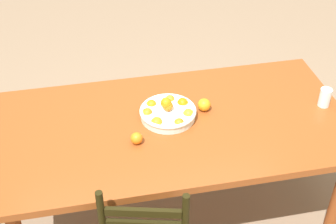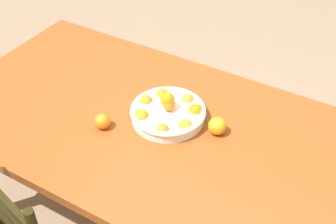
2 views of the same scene
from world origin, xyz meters
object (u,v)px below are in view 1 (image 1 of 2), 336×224
Objects in this scene: drinking_glass at (325,97)px; orange_loose_0 at (204,105)px; fruit_bowl at (168,112)px; orange_loose_1 at (137,138)px; dining_table at (173,133)px.

orange_loose_0 is at bearing -7.74° from drinking_glass.
orange_loose_1 is (0.22, 0.19, -0.00)m from fruit_bowl.
drinking_glass is at bearing -174.20° from orange_loose_1.
orange_loose_0 is 0.67× the size of drinking_glass.
fruit_bowl is 0.29m from orange_loose_1.
fruit_bowl reaches higher than orange_loose_1.
dining_table is 0.26m from orange_loose_0.
orange_loose_1 is (0.45, 0.22, -0.01)m from orange_loose_0.
orange_loose_1 is 0.58× the size of drinking_glass.
orange_loose_0 is 0.74m from drinking_glass.
drinking_glass reaches higher than orange_loose_0.
orange_loose_1 is 1.19m from drinking_glass.
dining_table is at bearing -150.89° from orange_loose_1.
orange_loose_1 is at bearing 41.70° from fruit_bowl.
drinking_glass is (-0.73, 0.10, 0.02)m from orange_loose_0.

